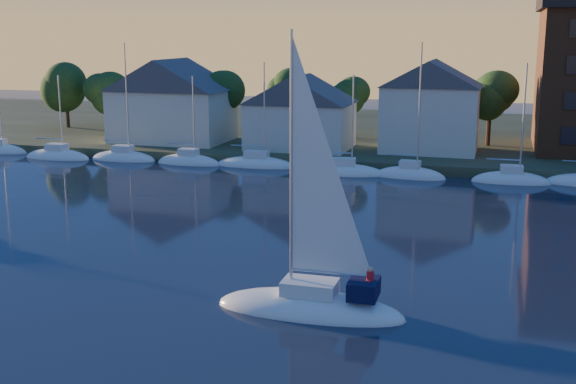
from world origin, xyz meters
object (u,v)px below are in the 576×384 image
at_px(clubhouse_centre, 300,111).
at_px(clubhouse_east, 431,105).
at_px(clubhouse_west, 172,99).
at_px(hero_sailboat, 313,301).

bearing_deg(clubhouse_centre, clubhouse_east, 8.13).
relative_size(clubhouse_west, hero_sailboat, 0.92).
bearing_deg(clubhouse_east, clubhouse_west, -178.09).
bearing_deg(hero_sailboat, clubhouse_west, -57.88).
xyz_separation_m(clubhouse_west, hero_sailboat, (28.90, -45.12, -5.32)).
distance_m(clubhouse_centre, hero_sailboat, 46.19).
bearing_deg(clubhouse_east, hero_sailboat, -91.36).
relative_size(clubhouse_centre, hero_sailboat, 0.78).
bearing_deg(clubhouse_west, hero_sailboat, -57.36).
xyz_separation_m(clubhouse_west, clubhouse_east, (30.00, 1.00, 0.07)).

